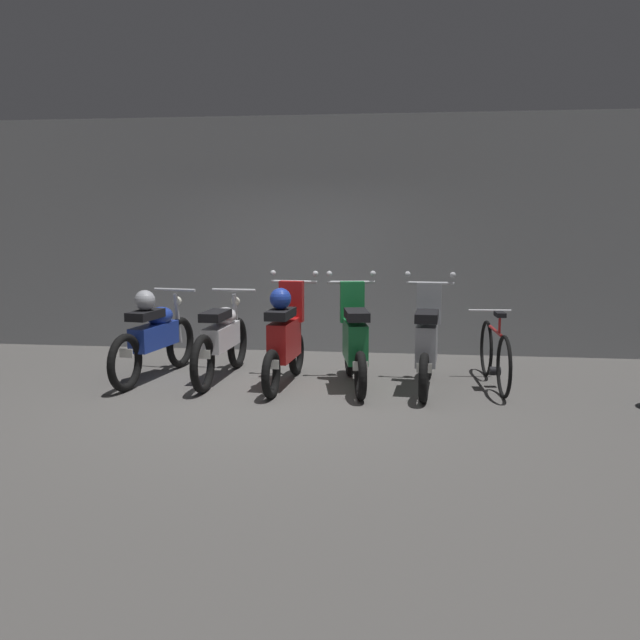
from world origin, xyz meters
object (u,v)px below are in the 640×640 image
Objects in this scene: motorbike_slot_0 at (155,335)px; motorbike_slot_2 at (285,337)px; motorbike_slot_4 at (427,343)px; motorbike_slot_3 at (355,341)px; bicycle at (495,355)px; motorbike_slot_1 at (222,338)px.

motorbike_slot_2 is (1.61, -0.15, 0.04)m from motorbike_slot_0.
motorbike_slot_4 reaches higher than motorbike_slot_0.
bicycle is (1.59, 0.20, -0.17)m from motorbike_slot_3.
motorbike_slot_0 is at bearing 177.96° from motorbike_slot_4.
motorbike_slot_3 is 0.99× the size of motorbike_slot_4.
motorbike_slot_3 is at bearing -6.26° from motorbike_slot_1.
motorbike_slot_2 reaches higher than motorbike_slot_0.
motorbike_slot_1 is at bearing 175.64° from motorbike_slot_4.
motorbike_slot_4 is (2.41, -0.18, 0.04)m from motorbike_slot_1.
motorbike_slot_3 reaches higher than motorbike_slot_0.
motorbike_slot_0 is 1.12× the size of bicycle.
motorbike_slot_3 is 1.61m from bicycle.
motorbike_slot_1 reaches higher than bicycle.
motorbike_slot_0 is 0.81m from motorbike_slot_1.
motorbike_slot_0 is 0.99× the size of motorbike_slot_1.
motorbike_slot_0 is 3.22m from motorbike_slot_4.
motorbike_slot_1 is at bearing 173.74° from motorbike_slot_3.
motorbike_slot_1 is 1.16× the size of motorbike_slot_4.
motorbike_slot_1 is (0.80, 0.07, -0.04)m from motorbike_slot_0.
motorbike_slot_2 and motorbike_slot_4 have the same top height.
motorbike_slot_3 is 0.97× the size of bicycle.
motorbike_slot_1 is 1.16× the size of motorbike_slot_2.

